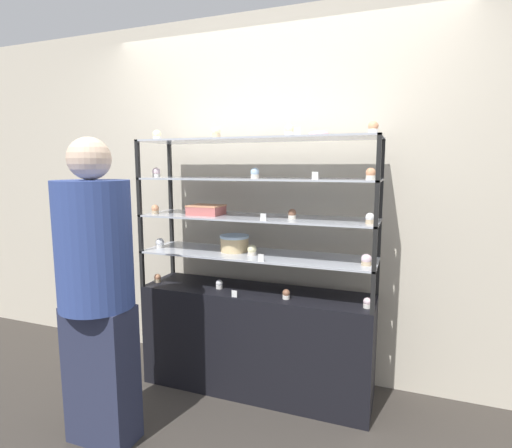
% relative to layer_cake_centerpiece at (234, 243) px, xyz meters
% --- Properties ---
extents(ground_plane, '(20.00, 20.00, 0.00)m').
position_rel_layer_cake_centerpiece_xyz_m(ground_plane, '(0.17, -0.03, -1.01)').
color(ground_plane, '#38332D').
extents(back_wall, '(8.00, 0.05, 2.60)m').
position_rel_layer_cake_centerpiece_xyz_m(back_wall, '(0.17, 0.32, 0.29)').
color(back_wall, beige).
rests_on(back_wall, ground_plane).
extents(display_base, '(1.56, 0.41, 0.71)m').
position_rel_layer_cake_centerpiece_xyz_m(display_base, '(0.17, -0.03, -0.66)').
color(display_base, black).
rests_on(display_base, ground_plane).
extents(display_riser_lower, '(1.56, 0.41, 0.25)m').
position_rel_layer_cake_centerpiece_xyz_m(display_riser_lower, '(0.17, -0.03, -0.07)').
color(display_riser_lower, black).
rests_on(display_riser_lower, display_base).
extents(display_riser_middle, '(1.56, 0.41, 0.25)m').
position_rel_layer_cake_centerpiece_xyz_m(display_riser_middle, '(0.17, -0.03, 0.18)').
color(display_riser_middle, black).
rests_on(display_riser_middle, display_riser_lower).
extents(display_riser_upper, '(1.56, 0.41, 0.25)m').
position_rel_layer_cake_centerpiece_xyz_m(display_riser_upper, '(0.17, -0.03, 0.43)').
color(display_riser_upper, black).
rests_on(display_riser_upper, display_riser_middle).
extents(display_riser_top, '(1.56, 0.41, 0.25)m').
position_rel_layer_cake_centerpiece_xyz_m(display_riser_top, '(0.17, -0.03, 0.68)').
color(display_riser_top, black).
rests_on(display_riser_top, display_riser_upper).
extents(layer_cake_centerpiece, '(0.20, 0.20, 0.11)m').
position_rel_layer_cake_centerpiece_xyz_m(layer_cake_centerpiece, '(0.00, 0.00, 0.00)').
color(layer_cake_centerpiece, '#DBBC84').
rests_on(layer_cake_centerpiece, display_riser_lower).
extents(sheet_cake_frosted, '(0.22, 0.18, 0.07)m').
position_rel_layer_cake_centerpiece_xyz_m(sheet_cake_frosted, '(-0.18, -0.06, 0.23)').
color(sheet_cake_frosted, '#C66660').
rests_on(sheet_cake_frosted, display_riser_middle).
extents(cupcake_0, '(0.05, 0.05, 0.06)m').
position_rel_layer_cake_centerpiece_xyz_m(cupcake_0, '(-0.56, -0.10, -0.28)').
color(cupcake_0, '#CCB28C').
rests_on(cupcake_0, display_base).
extents(cupcake_1, '(0.05, 0.05, 0.06)m').
position_rel_layer_cake_centerpiece_xyz_m(cupcake_1, '(-0.08, -0.08, -0.28)').
color(cupcake_1, white).
rests_on(cupcake_1, display_base).
extents(cupcake_2, '(0.05, 0.05, 0.06)m').
position_rel_layer_cake_centerpiece_xyz_m(cupcake_2, '(0.41, -0.13, -0.28)').
color(cupcake_2, white).
rests_on(cupcake_2, display_base).
extents(cupcake_3, '(0.05, 0.05, 0.06)m').
position_rel_layer_cake_centerpiece_xyz_m(cupcake_3, '(0.90, -0.12, -0.28)').
color(cupcake_3, white).
rests_on(cupcake_3, display_base).
extents(price_tag_0, '(0.04, 0.00, 0.04)m').
position_rel_layer_cake_centerpiece_xyz_m(price_tag_0, '(0.09, -0.21, -0.28)').
color(price_tag_0, white).
rests_on(price_tag_0, display_base).
extents(cupcake_4, '(0.06, 0.06, 0.07)m').
position_rel_layer_cake_centerpiece_xyz_m(cupcake_4, '(-0.54, -0.08, -0.02)').
color(cupcake_4, white).
rests_on(cupcake_4, display_riser_lower).
extents(cupcake_5, '(0.06, 0.06, 0.07)m').
position_rel_layer_cake_centerpiece_xyz_m(cupcake_5, '(0.16, -0.08, -0.02)').
color(cupcake_5, beige).
rests_on(cupcake_5, display_riser_lower).
extents(cupcake_6, '(0.06, 0.06, 0.07)m').
position_rel_layer_cake_centerpiece_xyz_m(cupcake_6, '(0.88, -0.10, -0.02)').
color(cupcake_6, '#CCB28C').
rests_on(cupcake_6, display_riser_lower).
extents(price_tag_1, '(0.04, 0.00, 0.04)m').
position_rel_layer_cake_centerpiece_xyz_m(price_tag_1, '(0.27, -0.21, -0.03)').
color(price_tag_1, white).
rests_on(price_tag_1, display_riser_lower).
extents(cupcake_7, '(0.05, 0.05, 0.06)m').
position_rel_layer_cake_centerpiece_xyz_m(cupcake_7, '(-0.54, -0.13, 0.22)').
color(cupcake_7, '#CCB28C').
rests_on(cupcake_7, display_riser_middle).
extents(cupcake_8, '(0.05, 0.05, 0.06)m').
position_rel_layer_cake_centerpiece_xyz_m(cupcake_8, '(0.42, -0.06, 0.22)').
color(cupcake_8, beige).
rests_on(cupcake_8, display_riser_middle).
extents(cupcake_9, '(0.05, 0.05, 0.06)m').
position_rel_layer_cake_centerpiece_xyz_m(cupcake_9, '(0.89, -0.12, 0.22)').
color(cupcake_9, '#CCB28C').
rests_on(cupcake_9, display_riser_middle).
extents(price_tag_2, '(0.04, 0.00, 0.04)m').
position_rel_layer_cake_centerpiece_xyz_m(price_tag_2, '(0.28, -0.21, 0.22)').
color(price_tag_2, white).
rests_on(price_tag_2, display_riser_middle).
extents(cupcake_10, '(0.06, 0.06, 0.07)m').
position_rel_layer_cake_centerpiece_xyz_m(cupcake_10, '(-0.56, -0.08, 0.48)').
color(cupcake_10, white).
rests_on(cupcake_10, display_riser_upper).
extents(cupcake_11, '(0.06, 0.06, 0.07)m').
position_rel_layer_cake_centerpiece_xyz_m(cupcake_11, '(0.18, -0.08, 0.48)').
color(cupcake_11, beige).
rests_on(cupcake_11, display_riser_upper).
extents(cupcake_12, '(0.06, 0.06, 0.07)m').
position_rel_layer_cake_centerpiece_xyz_m(cupcake_12, '(0.89, -0.11, 0.48)').
color(cupcake_12, beige).
rests_on(cupcake_12, display_riser_upper).
extents(price_tag_3, '(0.04, 0.00, 0.04)m').
position_rel_layer_cake_centerpiece_xyz_m(price_tag_3, '(0.59, -0.21, 0.47)').
color(price_tag_3, white).
rests_on(price_tag_3, display_riser_upper).
extents(cupcake_13, '(0.06, 0.06, 0.07)m').
position_rel_layer_cake_centerpiece_xyz_m(cupcake_13, '(-0.54, -0.07, 0.73)').
color(cupcake_13, white).
rests_on(cupcake_13, display_riser_top).
extents(cupcake_14, '(0.06, 0.06, 0.07)m').
position_rel_layer_cake_centerpiece_xyz_m(cupcake_14, '(-0.06, -0.13, 0.73)').
color(cupcake_14, '#CCB28C').
rests_on(cupcake_14, display_riser_top).
extents(cupcake_15, '(0.06, 0.06, 0.07)m').
position_rel_layer_cake_centerpiece_xyz_m(cupcake_15, '(0.41, -0.11, 0.73)').
color(cupcake_15, white).
rests_on(cupcake_15, display_riser_top).
extents(cupcake_16, '(0.06, 0.06, 0.07)m').
position_rel_layer_cake_centerpiece_xyz_m(cupcake_16, '(0.89, -0.12, 0.73)').
color(cupcake_16, white).
rests_on(cupcake_16, display_riser_top).
extents(price_tag_4, '(0.04, 0.00, 0.04)m').
position_rel_layer_cake_centerpiece_xyz_m(price_tag_4, '(0.48, -0.21, 0.72)').
color(price_tag_4, white).
rests_on(price_tag_4, display_riser_top).
extents(donut_glazed, '(0.12, 0.12, 0.04)m').
position_rel_layer_cake_centerpiece_xyz_m(donut_glazed, '(0.56, 0.01, 0.71)').
color(donut_glazed, '#EFB2BC').
rests_on(donut_glazed, display_riser_top).
extents(customer_figure, '(0.39, 0.39, 1.68)m').
position_rel_layer_cake_centerpiece_xyz_m(customer_figure, '(-0.45, -0.81, -0.11)').
color(customer_figure, '#282D47').
rests_on(customer_figure, ground_plane).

